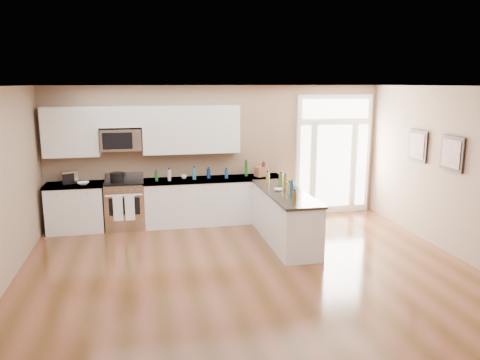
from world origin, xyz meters
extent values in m
plane|color=#523217|center=(0.00, 0.00, 0.00)|extent=(8.00, 8.00, 0.00)
plane|color=#92755C|center=(0.00, 4.00, 1.40)|extent=(7.00, 0.00, 7.00)
plane|color=white|center=(0.00, 0.00, 2.80)|extent=(8.00, 8.00, 0.00)
cube|color=white|center=(-2.87, 3.69, 0.45)|extent=(1.06, 0.62, 0.90)
cube|color=black|center=(-2.87, 3.69, 0.05)|extent=(1.02, 0.52, 0.10)
cube|color=black|center=(-2.87, 3.69, 0.92)|extent=(1.10, 0.66, 0.04)
cube|color=white|center=(-0.16, 3.69, 0.45)|extent=(2.81, 0.62, 0.90)
cube|color=black|center=(-0.16, 3.69, 0.05)|extent=(2.77, 0.52, 0.10)
cube|color=black|center=(-0.16, 3.69, 0.92)|extent=(2.85, 0.66, 0.04)
cube|color=white|center=(0.93, 2.24, 0.45)|extent=(0.65, 2.28, 0.90)
cube|color=black|center=(0.93, 2.24, 0.05)|extent=(0.61, 2.18, 0.10)
cube|color=black|center=(0.93, 2.24, 0.92)|extent=(0.69, 2.32, 0.04)
cube|color=white|center=(-2.88, 3.83, 1.93)|extent=(1.04, 0.33, 0.95)
cube|color=white|center=(-0.57, 3.83, 1.93)|extent=(1.94, 0.33, 0.95)
cube|color=white|center=(-1.95, 3.83, 2.20)|extent=(0.82, 0.33, 0.40)
cube|color=silver|center=(-1.95, 3.80, 1.76)|extent=(0.78, 0.40, 0.42)
cube|color=black|center=(-2.01, 3.59, 1.76)|extent=(0.56, 0.01, 0.32)
cube|color=white|center=(2.55, 3.96, 1.30)|extent=(1.70, 0.08, 2.60)
cube|color=white|center=(2.55, 3.91, 1.05)|extent=(0.78, 0.02, 1.80)
cube|color=white|center=(1.89, 3.91, 1.05)|extent=(0.22, 0.02, 1.80)
cube|color=white|center=(3.21, 3.91, 1.05)|extent=(0.22, 0.02, 1.80)
cube|color=white|center=(2.55, 3.91, 2.30)|extent=(1.50, 0.02, 0.40)
cube|color=black|center=(3.47, 2.20, 1.70)|extent=(0.04, 0.58, 0.58)
cube|color=#9F3F58|center=(3.45, 2.20, 1.70)|extent=(0.01, 0.46, 0.46)
cube|color=black|center=(3.47, 1.20, 1.70)|extent=(0.04, 0.58, 0.58)
cube|color=#9F3F58|center=(3.45, 1.20, 1.70)|extent=(0.01, 0.46, 0.46)
cube|color=silver|center=(-1.93, 3.69, 0.46)|extent=(0.76, 0.62, 0.92)
cube|color=black|center=(-1.93, 3.69, 0.94)|extent=(0.76, 0.60, 0.03)
cube|color=silver|center=(-1.93, 3.99, 1.01)|extent=(0.76, 0.04, 0.14)
cube|color=black|center=(-1.93, 3.37, 0.52)|extent=(0.58, 0.01, 0.34)
cylinder|color=silver|center=(-1.93, 3.35, 0.74)|extent=(0.70, 0.02, 0.02)
cube|color=white|center=(-2.05, 3.34, 0.50)|extent=(0.18, 0.02, 0.50)
cube|color=white|center=(-1.83, 3.34, 0.50)|extent=(0.18, 0.02, 0.50)
cylinder|color=black|center=(-2.05, 3.62, 1.05)|extent=(0.32, 0.32, 0.21)
cube|color=silver|center=(-2.96, 3.75, 1.06)|extent=(0.35, 0.31, 0.24)
cube|color=brown|center=(0.85, 3.69, 1.04)|extent=(0.29, 0.25, 0.20)
imported|color=white|center=(-2.68, 3.57, 0.97)|extent=(0.24, 0.24, 0.05)
imported|color=white|center=(0.81, 2.30, 0.96)|extent=(0.18, 0.18, 0.05)
imported|color=white|center=(-0.75, 3.75, 0.98)|extent=(0.13, 0.13, 0.08)
cylinder|color=#19591E|center=(0.55, 3.77, 1.09)|extent=(0.07, 0.07, 0.31)
cylinder|color=navy|center=(0.87, 1.70, 1.08)|extent=(0.07, 0.07, 0.29)
cylinder|color=brown|center=(0.96, 2.35, 1.08)|extent=(0.06, 0.06, 0.27)
cylinder|color=olive|center=(0.81, 3.00, 1.05)|extent=(0.07, 0.07, 0.21)
cylinder|color=#26727F|center=(-0.55, 3.65, 1.06)|extent=(0.07, 0.07, 0.24)
cylinder|color=#591919|center=(0.90, 3.67, 1.08)|extent=(0.08, 0.08, 0.28)
cylinder|color=#B2B2B7|center=(-1.05, 3.61, 1.05)|extent=(0.07, 0.07, 0.22)
cylinder|color=navy|center=(-0.25, 3.71, 1.04)|extent=(0.08, 0.08, 0.19)
cylinder|color=#3F7226|center=(0.98, 2.70, 1.06)|extent=(0.08, 0.08, 0.24)
cylinder|color=#19591E|center=(-1.30, 3.64, 1.03)|extent=(0.07, 0.07, 0.19)
cylinder|color=navy|center=(0.10, 3.61, 1.03)|extent=(0.07, 0.07, 0.18)
cylinder|color=brown|center=(0.82, 1.40, 1.04)|extent=(0.07, 0.07, 0.20)
cylinder|color=olive|center=(0.95, 2.05, 1.04)|extent=(0.07, 0.07, 0.20)
camera|label=1|loc=(-1.53, -5.57, 2.84)|focal=35.00mm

